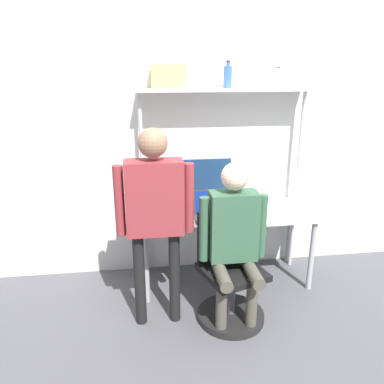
{
  "coord_description": "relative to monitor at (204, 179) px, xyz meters",
  "views": [
    {
      "loc": [
        -0.77,
        -2.88,
        2.02
      ],
      "look_at": [
        -0.38,
        -0.07,
        1.08
      ],
      "focal_mm": 35.0,
      "sensor_mm": 36.0,
      "label": 1
    }
  ],
  "objects": [
    {
      "name": "person_seated",
      "position": [
        0.1,
        -0.83,
        -0.21
      ],
      "size": [
        0.54,
        0.47,
        1.35
      ],
      "color": "#4C473D",
      "rests_on": "ground_plane"
    },
    {
      "name": "person_standing",
      "position": [
        -0.5,
        -0.76,
        0.03
      ],
      "size": [
        0.6,
        0.22,
        1.62
      ],
      "color": "black",
      "rests_on": "ground_plane"
    },
    {
      "name": "laptop",
      "position": [
        0.03,
        -0.32,
        -0.2
      ],
      "size": [
        0.35,
        0.24,
        0.24
      ],
      "color": "#333338",
      "rests_on": "desk"
    },
    {
      "name": "cell_phone",
      "position": [
        0.34,
        -0.4,
        -0.27
      ],
      "size": [
        0.07,
        0.15,
        0.01
      ],
      "color": "black",
      "rests_on": "desk"
    },
    {
      "name": "monitor",
      "position": [
        0.0,
        0.0,
        0.0
      ],
      "size": [
        0.55,
        0.2,
        0.48
      ],
      "color": "#B7B7BC",
      "rests_on": "desk"
    },
    {
      "name": "storage_box",
      "position": [
        -0.33,
        -0.01,
        0.95
      ],
      "size": [
        0.3,
        0.2,
        0.21
      ],
      "color": "#DBCC66",
      "rests_on": "shelf_unit"
    },
    {
      "name": "desk",
      "position": [
        0.18,
        -0.2,
        -0.35
      ],
      "size": [
        1.66,
        0.67,
        0.73
      ],
      "color": "silver",
      "rests_on": "ground_plane"
    },
    {
      "name": "wall_back",
      "position": [
        0.18,
        0.16,
        0.35
      ],
      "size": [
        8.0,
        0.06,
        2.7
      ],
      "color": "silver",
      "rests_on": "ground_plane"
    },
    {
      "name": "ground_plane",
      "position": [
        0.18,
        -0.56,
        -1.0
      ],
      "size": [
        12.0,
        12.0,
        0.0
      ],
      "primitive_type": "plane",
      "color": "#4C4C51"
    },
    {
      "name": "office_chair",
      "position": [
        0.09,
        -0.78,
        -0.72
      ],
      "size": [
        0.58,
        0.58,
        0.92
      ],
      "color": "black",
      "rests_on": "ground_plane"
    },
    {
      "name": "shelf_unit",
      "position": [
        0.18,
        -0.01,
        0.54
      ],
      "size": [
        1.58,
        0.26,
        1.85
      ],
      "color": "white",
      "rests_on": "ground_plane"
    },
    {
      "name": "bottle_clear",
      "position": [
        0.67,
        -0.01,
        0.92
      ],
      "size": [
        0.07,
        0.07,
        0.18
      ],
      "color": "silver",
      "rests_on": "shelf_unit"
    },
    {
      "name": "bottle_blue",
      "position": [
        0.21,
        -0.01,
        0.95
      ],
      "size": [
        0.07,
        0.07,
        0.24
      ],
      "color": "#335999",
      "rests_on": "shelf_unit"
    }
  ]
}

